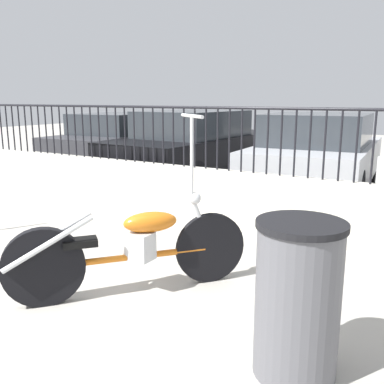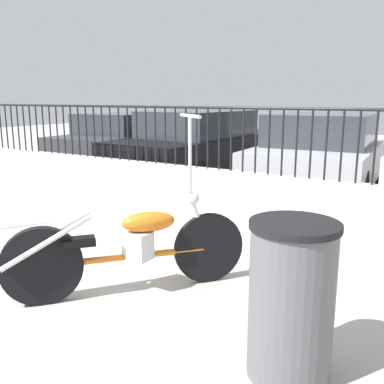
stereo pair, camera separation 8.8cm
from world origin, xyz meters
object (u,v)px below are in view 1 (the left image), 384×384
at_px(trash_bin, 297,299).
at_px(car_silver, 318,153).
at_px(motorcycle_orange, 122,248).
at_px(car_black, 198,146).
at_px(car_dark_grey, 122,141).

relative_size(trash_bin, car_silver, 0.23).
bearing_deg(car_silver, motorcycle_orange, 173.10).
xyz_separation_m(car_black, car_silver, (2.44, 0.19, -0.01)).
bearing_deg(trash_bin, car_silver, 104.12).
relative_size(trash_bin, car_black, 0.21).
distance_m(motorcycle_orange, car_silver, 5.19).
distance_m(motorcycle_orange, trash_bin, 1.66).
xyz_separation_m(motorcycle_orange, car_dark_grey, (-4.52, 5.34, 0.26)).
bearing_deg(car_silver, car_black, 90.32).
distance_m(motorcycle_orange, car_dark_grey, 7.00).
relative_size(trash_bin, car_dark_grey, 0.24).
distance_m(trash_bin, car_dark_grey, 8.35).
distance_m(trash_bin, car_silver, 5.65).
distance_m(car_dark_grey, car_silver, 4.78).
bearing_deg(car_dark_grey, motorcycle_orange, -143.39).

